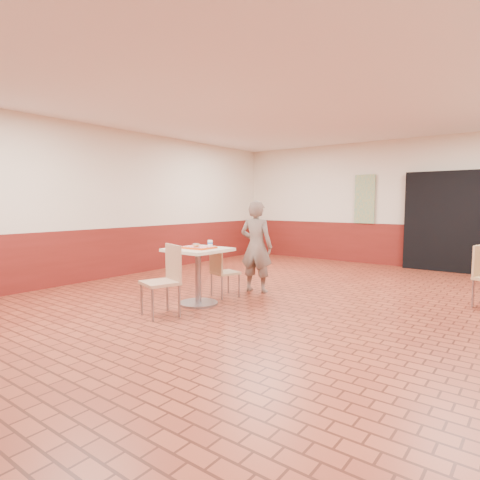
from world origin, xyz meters
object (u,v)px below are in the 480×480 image
Objects in this scene: chair_main_front at (165,276)px; ring_donut at (197,245)px; chair_main_back at (221,269)px; long_john_donut at (196,246)px; customer at (256,247)px; serving_tray at (198,247)px; main_table at (198,267)px; paper_cup at (210,243)px.

chair_main_front reaches higher than ring_donut.
ring_donut is (-0.04, -0.53, 0.43)m from chair_main_back.
long_john_donut is (-0.00, 0.61, 0.36)m from chair_main_front.
chair_main_front is at bearing 112.04° from chair_main_back.
long_john_donut reaches higher than ring_donut.
customer is (0.23, 0.65, 0.32)m from chair_main_back.
customer is at bearing -90.47° from chair_main_back.
chair_main_front is at bearing -89.74° from long_john_donut.
ring_donut is at bearing 104.24° from chair_main_back.
serving_tray is at bearing 117.73° from long_john_donut.
customer is at bearing 83.08° from long_john_donut.
chair_main_back is 0.76m from customer.
chair_main_front is (0.04, -0.68, -0.04)m from main_table.
ring_donut reaches higher than serving_tray.
chair_main_front is 1.26m from chair_main_back.
chair_main_front is 0.61× the size of customer.
customer is 16.22× the size of ring_donut.
main_table is 9.01× the size of paper_cup.
main_table is 0.33m from ring_donut.
chair_main_back is 5.10× the size of long_john_donut.
main_table is 0.34m from long_john_donut.
chair_main_front is at bearing 74.24° from customer.
chair_main_back is at bearing 59.63° from customer.
chair_main_back is at bearing 96.01° from long_john_donut.
serving_tray is 0.09m from long_john_donut.
chair_main_back is 8.57× the size of ring_donut.
chair_main_front is 0.88m from paper_cup.
main_table is at bearing -34.31° from ring_donut.
main_table is at bearing 111.56° from chair_main_back.
paper_cup is at bearing 129.84° from chair_main_back.
chair_main_front is at bearing -98.23° from paper_cup.
chair_main_front is 0.76m from serving_tray.
long_john_donut is at bearing -62.27° from main_table.
ring_donut is 0.59× the size of long_john_donut.
long_john_donut is (0.07, -0.65, 0.43)m from chair_main_back.
ring_donut is (-0.07, 0.05, 0.03)m from serving_tray.
main_table is 0.89× the size of chair_main_front.
serving_tray is (-0.04, 0.68, 0.33)m from chair_main_front.
customer reaches higher than serving_tray.
paper_cup is (0.23, 0.05, 0.03)m from ring_donut.
serving_tray is at bearing 111.61° from chair_main_front.
serving_tray is at bearing 180.00° from main_table.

